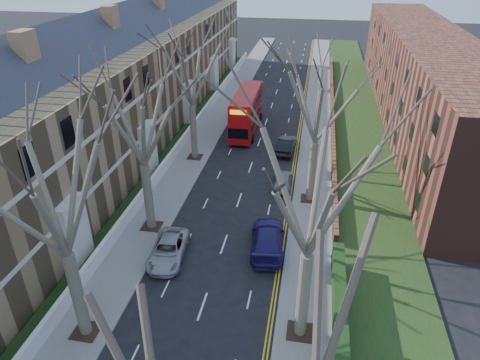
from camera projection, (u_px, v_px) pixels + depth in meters
The scene contains 16 objects.
pavement_left at pixel (217, 118), 51.66m from camera, with size 3.00×102.00×0.12m, color slate.
pavement_right at pixel (317, 125), 49.80m from camera, with size 3.00×102.00×0.12m, color slate.
terrace_left at pixel (124, 90), 43.31m from camera, with size 9.70×78.00×13.60m.
flats_right at pixel (423, 78), 49.09m from camera, with size 13.97×54.00×10.00m.
front_wall_left at pixel (184, 139), 44.76m from camera, with size 0.30×78.00×1.00m.
grass_verge_right at pixel (357, 126), 49.06m from camera, with size 6.00×102.00×0.06m.
tree_left_mid at pixel (49, 179), 18.60m from camera, with size 10.50×10.50×14.71m.
tree_left_far at pixel (138, 109), 27.36m from camera, with size 10.15×10.15×14.22m.
tree_left_dist at pixel (190, 60), 37.54m from camera, with size 10.50×10.50×14.71m.
tree_right_mid at pixel (314, 179), 18.56m from camera, with size 10.50×10.50×14.71m.
tree_right_far at pixel (319, 91), 30.76m from camera, with size 10.15×10.15×14.22m.
double_decker_bus at pixel (246, 112), 47.48m from camera, with size 2.70×10.23×4.30m.
car_left_far at pixel (168, 250), 28.47m from camera, with size 2.19×4.75×1.32m, color #A2A2A8.
car_right_near at pixel (268, 239), 29.29m from camera, with size 2.24×5.50×1.60m, color navy.
car_right_mid at pixel (283, 180), 36.88m from camera, with size 1.54×3.83×1.31m, color gray.
car_right_far at pixel (287, 145), 43.15m from camera, with size 1.58×4.54×1.50m, color black.
Camera 1 is at (5.39, -8.56, 18.52)m, focal length 32.00 mm.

